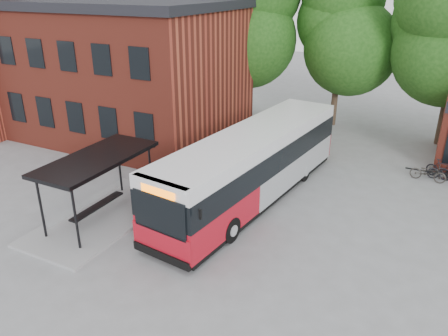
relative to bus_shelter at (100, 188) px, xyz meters
The scene contains 9 objects.
ground 4.83m from the bus_shelter, 12.53° to the left, with size 100.00×100.00×0.00m, color slate.
station_building 13.42m from the bus_shelter, 130.36° to the left, with size 18.40×10.40×8.50m, color maroon, non-canonical shape.
bus_shelter is the anchor object (origin of this frame).
tree_0 17.54m from the bus_shelter, 95.04° to the left, with size 7.92×7.92×11.00m, color #1A4512, non-canonical shape.
tree_1 19.19m from the bus_shelter, 73.01° to the left, with size 7.92×7.92×10.40m, color #1A4512, non-canonical shape.
city_bus 6.85m from the bus_shelter, 43.02° to the left, with size 2.77×13.01×3.30m, color #B20E1D, non-canonical shape.
bicycle_0 16.25m from the bus_shelter, 40.71° to the left, with size 0.61×1.76×0.92m, color #3D3934.
bicycle_1 17.16m from the bus_shelter, 41.03° to the left, with size 0.47×1.68×1.01m, color black.
bicycle_2 17.17m from the bus_shelter, 40.15° to the left, with size 0.61×1.74×0.92m, color black.
Camera 1 is at (7.75, -13.46, 9.52)m, focal length 35.00 mm.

